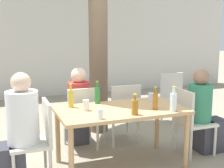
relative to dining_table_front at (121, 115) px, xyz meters
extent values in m
plane|color=gray|center=(0.00, 0.00, -0.65)|extent=(30.00, 30.00, 0.00)
cube|color=beige|center=(0.00, 4.33, 0.75)|extent=(10.00, 0.08, 2.80)
cylinder|color=brown|center=(0.17, 1.36, 0.66)|extent=(0.30, 0.30, 2.63)
cube|color=tan|center=(0.00, 0.00, 0.06)|extent=(1.54, 0.85, 0.04)
cylinder|color=tan|center=(-0.71, -0.36, -0.31)|extent=(0.06, 0.06, 0.69)
cylinder|color=tan|center=(0.71, -0.36, -0.31)|extent=(0.06, 0.06, 0.69)
cylinder|color=tan|center=(-0.71, 0.36, -0.31)|extent=(0.06, 0.06, 0.69)
cylinder|color=tan|center=(0.71, 0.36, -0.31)|extent=(0.06, 0.06, 0.69)
cube|color=beige|center=(-1.09, 0.00, -0.22)|extent=(0.44, 0.44, 0.04)
cube|color=beige|center=(-0.89, 0.00, 0.02)|extent=(0.04, 0.44, 0.45)
cylinder|color=beige|center=(-1.28, 0.19, -0.45)|extent=(0.04, 0.04, 0.41)
cylinder|color=beige|center=(-0.90, 0.19, -0.45)|extent=(0.04, 0.04, 0.41)
cylinder|color=beige|center=(-0.90, -0.19, -0.45)|extent=(0.04, 0.04, 0.41)
cube|color=beige|center=(1.09, 0.00, -0.22)|extent=(0.44, 0.44, 0.04)
cube|color=beige|center=(0.89, 0.00, 0.02)|extent=(0.04, 0.44, 0.45)
cylinder|color=beige|center=(1.28, -0.19, -0.45)|extent=(0.04, 0.04, 0.41)
cylinder|color=beige|center=(1.28, 0.19, -0.45)|extent=(0.04, 0.04, 0.41)
cylinder|color=beige|center=(0.90, -0.19, -0.45)|extent=(0.04, 0.04, 0.41)
cylinder|color=beige|center=(0.90, 0.19, -0.45)|extent=(0.04, 0.04, 0.41)
cube|color=beige|center=(-0.31, 0.74, -0.22)|extent=(0.44, 0.44, 0.04)
cube|color=beige|center=(-0.31, 0.54, 0.02)|extent=(0.44, 0.04, 0.45)
cylinder|color=beige|center=(-0.12, 0.93, -0.45)|extent=(0.04, 0.04, 0.41)
cylinder|color=beige|center=(-0.50, 0.93, -0.45)|extent=(0.04, 0.04, 0.41)
cylinder|color=beige|center=(-0.12, 0.55, -0.45)|extent=(0.04, 0.04, 0.41)
cylinder|color=beige|center=(-0.50, 0.55, -0.45)|extent=(0.04, 0.04, 0.41)
cube|color=beige|center=(0.31, 0.74, -0.22)|extent=(0.44, 0.44, 0.04)
cube|color=beige|center=(0.31, 0.54, 0.02)|extent=(0.44, 0.04, 0.45)
cylinder|color=beige|center=(0.50, 0.93, -0.45)|extent=(0.04, 0.04, 0.41)
cylinder|color=beige|center=(0.12, 0.93, -0.45)|extent=(0.04, 0.04, 0.41)
cylinder|color=beige|center=(0.50, 0.55, -0.45)|extent=(0.04, 0.04, 0.41)
cylinder|color=beige|center=(0.12, 0.55, -0.45)|extent=(0.04, 0.04, 0.41)
cube|color=beige|center=(1.55, 1.17, -0.22)|extent=(0.44, 0.44, 0.04)
cube|color=beige|center=(1.55, 1.37, 0.02)|extent=(0.44, 0.04, 0.45)
cylinder|color=beige|center=(1.36, 0.98, -0.45)|extent=(0.04, 0.04, 0.41)
cylinder|color=beige|center=(1.74, 0.98, -0.45)|extent=(0.04, 0.04, 0.41)
cylinder|color=beige|center=(1.36, 1.36, -0.45)|extent=(0.04, 0.04, 0.41)
cylinder|color=beige|center=(1.74, 1.36, -0.45)|extent=(0.04, 0.04, 0.41)
cube|color=#383842|center=(-1.35, 0.00, -0.43)|extent=(0.40, 0.31, 0.45)
cylinder|color=white|center=(-1.15, 0.00, 0.09)|extent=(0.35, 0.35, 0.58)
sphere|color=beige|center=(-1.15, 0.00, 0.47)|extent=(0.21, 0.21, 0.21)
cube|color=#383842|center=(1.35, 0.00, -0.43)|extent=(0.40, 0.29, 0.45)
cylinder|color=#337F5B|center=(1.15, 0.00, 0.05)|extent=(0.32, 0.32, 0.51)
sphere|color=#936B51|center=(1.15, 0.00, 0.40)|extent=(0.21, 0.21, 0.21)
cube|color=#383842|center=(-0.31, 1.00, -0.43)|extent=(0.28, 0.40, 0.45)
cylinder|color=#C63833|center=(-0.31, 0.80, 0.04)|extent=(0.31, 0.31, 0.49)
sphere|color=beige|center=(-0.31, 0.80, 0.39)|extent=(0.22, 0.22, 0.22)
cylinder|color=gold|center=(-0.55, 0.27, 0.18)|extent=(0.06, 0.06, 0.21)
cylinder|color=gold|center=(-0.55, 0.27, 0.33)|extent=(0.03, 0.03, 0.07)
cylinder|color=gold|center=(-0.55, 0.27, 0.37)|extent=(0.03, 0.03, 0.01)
cylinder|color=#287A38|center=(-0.18, 0.35, 0.18)|extent=(0.07, 0.07, 0.21)
cylinder|color=#287A38|center=(-0.18, 0.35, 0.32)|extent=(0.03, 0.03, 0.07)
cylinder|color=gold|center=(-0.18, 0.35, 0.37)|extent=(0.03, 0.03, 0.01)
cylinder|color=#9E661E|center=(0.37, -0.18, 0.18)|extent=(0.06, 0.06, 0.20)
cylinder|color=#9E661E|center=(0.37, -0.18, 0.31)|extent=(0.02, 0.02, 0.07)
cylinder|color=gold|center=(0.37, -0.18, 0.35)|extent=(0.03, 0.03, 0.01)
cylinder|color=#9E661E|center=(0.04, -0.31, 0.16)|extent=(0.08, 0.08, 0.17)
cylinder|color=#9E661E|center=(0.04, -0.31, 0.28)|extent=(0.03, 0.03, 0.06)
cylinder|color=gold|center=(0.04, -0.31, 0.31)|extent=(0.04, 0.04, 0.01)
cylinder|color=silver|center=(0.53, -0.33, 0.18)|extent=(0.08, 0.08, 0.21)
cylinder|color=silver|center=(0.53, -0.33, 0.33)|extent=(0.03, 0.03, 0.07)
cylinder|color=gold|center=(0.53, -0.33, 0.37)|extent=(0.04, 0.04, 0.01)
cylinder|color=silver|center=(-0.42, 0.06, 0.14)|extent=(0.08, 0.08, 0.13)
cylinder|color=silver|center=(0.53, 0.22, 0.13)|extent=(0.08, 0.08, 0.11)
cylinder|color=white|center=(-0.37, -0.32, 0.13)|extent=(0.06, 0.06, 0.11)
camera|label=1|loc=(-1.40, -3.38, 1.05)|focal=50.00mm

